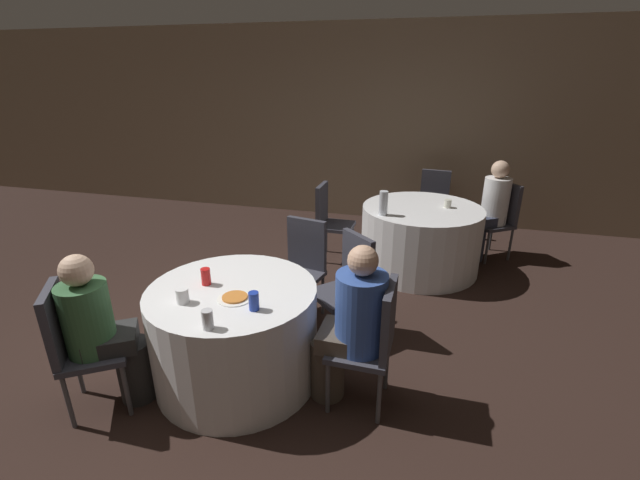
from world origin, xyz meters
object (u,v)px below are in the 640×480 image
Objects in this scene: soda_can_red at (206,277)px; person_blue_shirt at (350,326)px; chair_near_northeast at (349,279)px; pizza_plate_near at (235,298)px; table_far at (420,238)px; chair_near_southwest at (75,340)px; bottle_far at (383,203)px; person_green_jacket at (104,333)px; chair_far_west at (329,216)px; chair_near_north at (303,261)px; soda_can_blue at (254,301)px; chair_far_north at (433,199)px; table_near at (235,334)px; chair_far_northeast at (500,214)px; person_white_shirt at (489,212)px; chair_near_east at (375,336)px; soda_can_silver at (208,319)px.

person_blue_shirt is at bearing -1.84° from soda_can_red.
chair_near_northeast is 3.95× the size of pizza_plate_near.
table_far is at bearing 65.05° from pizza_plate_near.
bottle_far is (1.65, 2.47, 0.33)m from chair_near_southwest.
table_far is 1.19× the size of person_green_jacket.
chair_near_northeast and chair_far_west have the same top height.
chair_far_west is at bearing -74.50° from chair_near_north.
soda_can_blue is (1.11, 0.34, 0.26)m from chair_near_southwest.
pizza_plate_near is (-0.12, -1.11, 0.21)m from chair_near_north.
person_green_jacket reaches higher than chair_far_north.
table_near is 3.59m from chair_far_northeast.
person_white_shirt is (2.66, 3.27, 0.04)m from person_green_jacket.
person_white_shirt is at bearing 107.35° from person_green_jacket.
person_green_jacket is 9.17× the size of soda_can_red.
person_blue_shirt reaches higher than chair_far_west.
person_green_jacket is at bearing -165.79° from soda_can_blue.
chair_far_northeast is at bearing 59.47° from soda_can_blue.
chair_near_east is at bearing -94.84° from table_far.
chair_far_west is 2.81m from soda_can_silver.
chair_far_west is at bearing 81.99° from soda_can_red.
table_near is 1.30× the size of chair_near_east.
chair_far_northeast reaches higher than table_far.
chair_far_northeast is at bearing 54.05° from table_near.
soda_can_silver is at bearing -106.74° from bottle_far.
chair_near_southwest reaches higher than soda_can_blue.
chair_near_southwest is 0.90m from soda_can_red.
table_near is 0.88m from person_blue_shirt.
chair_near_southwest is at bearing 105.46° from chair_far_northeast.
person_blue_shirt reaches higher than soda_can_silver.
chair_near_southwest is at bearing 67.68° from chair_near_north.
chair_far_west is at bearing 18.55° from person_blue_shirt.
chair_near_northeast reaches higher than soda_can_red.
soda_can_silver is 0.58m from soda_can_red.
pizza_plate_near is (-0.04, -2.43, 0.21)m from chair_far_west.
table_near is at bearing 90.00° from person_green_jacket.
chair_far_west is (-0.89, 2.33, 0.00)m from chair_near_east.
chair_far_north is at bearing 65.68° from soda_can_red.
chair_near_north and chair_near_southwest have the same top height.
person_blue_shirt is 9.56× the size of soda_can_silver.
person_blue_shirt is at bearing 144.74° from chair_near_northeast.
soda_can_red is (-2.30, -2.89, 0.26)m from chair_far_northeast.
chair_near_southwest and chair_near_northeast have the same top height.
person_blue_shirt reaches higher than table_near.
chair_far_north and chair_far_west have the same top height.
chair_far_northeast is (2.95, 3.46, 0.00)m from chair_near_southwest.
chair_far_northeast is 0.77× the size of person_white_shirt.
person_green_jacket is 0.82m from soda_can_silver.
chair_near_east reaches higher than table_near.
person_green_jacket is at bearing 107.28° from person_blue_shirt.
chair_far_northeast is at bearing -21.95° from person_blue_shirt.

